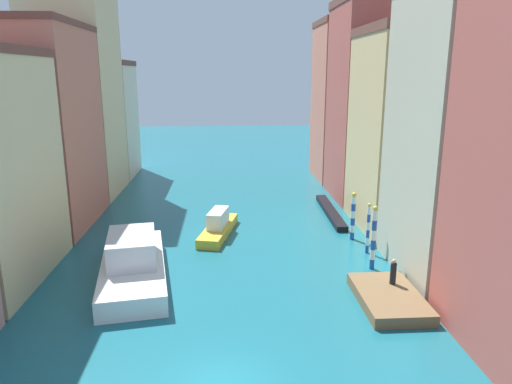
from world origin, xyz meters
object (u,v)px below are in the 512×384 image
at_px(waterfront_dock, 389,298).
at_px(gondola_black, 330,212).
at_px(person_on_dock, 393,272).
at_px(motorboat_0, 218,226).
at_px(mooring_pole_1, 368,228).
at_px(mooring_pole_0, 374,237).
at_px(mooring_pole_2, 353,215).
at_px(vaporetto_white, 133,263).

distance_m(waterfront_dock, gondola_black, 17.59).
height_order(person_on_dock, motorboat_0, person_on_dock).
bearing_deg(mooring_pole_1, person_on_dock, -93.78).
xyz_separation_m(person_on_dock, gondola_black, (-0.12, 16.43, -1.12)).
height_order(mooring_pole_0, mooring_pole_2, mooring_pole_0).
distance_m(person_on_dock, motorboat_0, 15.53).
xyz_separation_m(person_on_dock, mooring_pole_1, (0.44, 6.62, 0.56)).
relative_size(vaporetto_white, gondola_black, 1.10).
bearing_deg(mooring_pole_1, vaporetto_white, -168.10).
bearing_deg(vaporetto_white, mooring_pole_0, 1.94).
relative_size(waterfront_dock, mooring_pole_2, 1.50).
relative_size(mooring_pole_1, vaporetto_white, 0.32).
xyz_separation_m(mooring_pole_0, mooring_pole_2, (0.19, 5.87, -0.29)).
relative_size(mooring_pole_2, vaporetto_white, 0.33).
bearing_deg(mooring_pole_2, mooring_pole_1, -83.77).
relative_size(mooring_pole_1, mooring_pole_2, 0.98).
xyz_separation_m(person_on_dock, mooring_pole_0, (-0.08, 3.73, 0.89)).
xyz_separation_m(vaporetto_white, motorboat_0, (5.32, 8.22, -0.35)).
bearing_deg(gondola_black, mooring_pole_0, -89.83).
xyz_separation_m(mooring_pole_1, vaporetto_white, (-16.26, -3.43, -0.87)).
relative_size(mooring_pole_0, mooring_pole_2, 1.15).
xyz_separation_m(person_on_dock, vaporetto_white, (-15.82, 3.19, -0.31)).
xyz_separation_m(waterfront_dock, mooring_pole_2, (0.70, 10.74, 1.65)).
relative_size(person_on_dock, mooring_pole_1, 0.41).
height_order(vaporetto_white, gondola_black, vaporetto_white).
height_order(waterfront_dock, motorboat_0, motorboat_0).
height_order(mooring_pole_0, gondola_black, mooring_pole_0).
distance_m(mooring_pole_0, motorboat_0, 13.04).
distance_m(mooring_pole_2, motorboat_0, 10.85).
distance_m(person_on_dock, vaporetto_white, 16.14).
bearing_deg(mooring_pole_1, motorboat_0, 156.33).
relative_size(mooring_pole_0, gondola_black, 0.42).
bearing_deg(gondola_black, person_on_dock, -89.58).
bearing_deg(waterfront_dock, vaporetto_white, 164.11).
xyz_separation_m(waterfront_dock, mooring_pole_1, (1.03, 7.76, 1.61)).
xyz_separation_m(mooring_pole_1, gondola_black, (-0.56, 9.82, -1.68)).
relative_size(mooring_pole_2, motorboat_0, 0.51).
bearing_deg(waterfront_dock, gondola_black, 88.48).
height_order(mooring_pole_0, mooring_pole_1, mooring_pole_0).
relative_size(waterfront_dock, vaporetto_white, 0.49).
height_order(waterfront_dock, mooring_pole_1, mooring_pole_1).
bearing_deg(mooring_pole_1, mooring_pole_2, 96.23).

